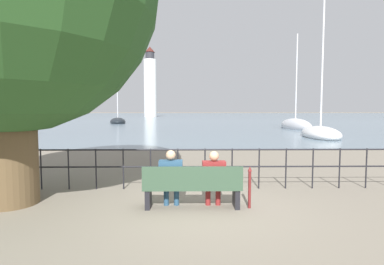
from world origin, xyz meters
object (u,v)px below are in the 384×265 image
(closed_umbrella, at_px, (250,185))
(seated_person_right, at_px, (214,176))
(harbor_lighthouse, at_px, (150,85))
(sailboat_2, at_px, (118,121))
(seated_person_left, at_px, (171,176))
(park_bench, at_px, (192,187))
(sailboat_0, at_px, (320,133))
(sailboat_1, at_px, (295,126))

(closed_umbrella, bearing_deg, seated_person_right, 174.14)
(closed_umbrella, distance_m, harbor_lighthouse, 98.83)
(sailboat_2, bearing_deg, seated_person_left, -88.13)
(harbor_lighthouse, bearing_deg, sailboat_2, -88.60)
(park_bench, height_order, sailboat_0, sailboat_0)
(seated_person_right, height_order, sailboat_0, sailboat_0)
(park_bench, bearing_deg, sailboat_2, 104.97)
(sailboat_1, relative_size, harbor_lighthouse, 0.46)
(closed_umbrella, bearing_deg, harbor_lighthouse, 98.22)
(park_bench, bearing_deg, seated_person_left, 170.06)
(seated_person_right, xyz_separation_m, sailboat_0, (9.71, 16.72, -0.34))
(sailboat_0, relative_size, sailboat_2, 1.39)
(seated_person_left, bearing_deg, sailboat_0, 57.63)
(seated_person_left, bearing_deg, closed_umbrella, -2.63)
(sailboat_0, bearing_deg, sailboat_2, 138.71)
(park_bench, xyz_separation_m, seated_person_right, (0.45, 0.08, 0.22))
(seated_person_right, bearing_deg, sailboat_2, 105.54)
(closed_umbrella, bearing_deg, seated_person_left, 177.37)
(park_bench, height_order, seated_person_left, seated_person_left)
(sailboat_0, height_order, sailboat_1, sailboat_0)
(sailboat_0, height_order, sailboat_2, sailboat_0)
(seated_person_right, height_order, closed_umbrella, seated_person_right)
(park_bench, distance_m, seated_person_right, 0.50)
(sailboat_2, bearing_deg, sailboat_1, -46.46)
(seated_person_left, bearing_deg, harbor_lighthouse, 97.29)
(park_bench, bearing_deg, harbor_lighthouse, 97.54)
(sailboat_0, bearing_deg, park_bench, -111.84)
(sailboat_1, bearing_deg, sailboat_0, -104.01)
(sailboat_0, bearing_deg, closed_umbrella, -108.80)
(sailboat_1, bearing_deg, seated_person_right, -116.92)
(park_bench, xyz_separation_m, harbor_lighthouse, (-12.87, 97.25, 10.65))
(closed_umbrella, relative_size, sailboat_1, 0.08)
(park_bench, bearing_deg, seated_person_right, 10.05)
(sailboat_2, bearing_deg, sailboat_0, -63.17)
(seated_person_right, bearing_deg, closed_umbrella, -5.86)
(seated_person_left, distance_m, sailboat_2, 44.56)
(seated_person_right, distance_m, harbor_lighthouse, 98.64)
(closed_umbrella, bearing_deg, sailboat_1, 68.37)
(closed_umbrella, xyz_separation_m, sailboat_1, (10.86, 27.38, -0.10))
(sailboat_0, relative_size, sailboat_1, 1.15)
(closed_umbrella, bearing_deg, park_bench, -179.84)
(seated_person_left, height_order, sailboat_2, sailboat_2)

